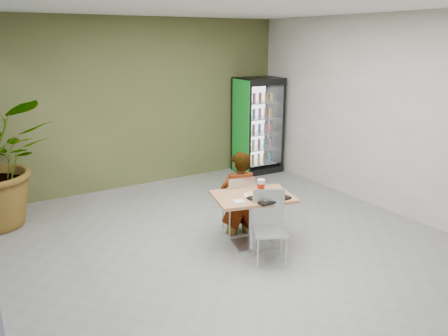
{
  "coord_description": "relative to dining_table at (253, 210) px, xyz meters",
  "views": [
    {
      "loc": [
        -2.97,
        -4.46,
        2.78
      ],
      "look_at": [
        0.16,
        0.71,
        1.0
      ],
      "focal_mm": 35.0,
      "sensor_mm": 36.0,
      "label": 1
    }
  ],
  "objects": [
    {
      "name": "chair_near",
      "position": [
        -0.05,
        -0.43,
        0.01
      ],
      "size": [
        0.56,
        0.56,
        0.94
      ],
      "rotation": [
        0.0,
        0.0,
        -0.49
      ],
      "color": "#B9BBBE",
      "rests_on": "ground"
    },
    {
      "name": "seated_woman",
      "position": [
        0.08,
        0.47,
        -0.06
      ],
      "size": [
        0.64,
        0.5,
        1.55
      ],
      "primitive_type": "imported",
      "rotation": [
        0.0,
        0.0,
        2.9
      ],
      "color": "black",
      "rests_on": "ground"
    },
    {
      "name": "beverage_fridge",
      "position": [
        2.18,
        2.95,
        0.47
      ],
      "size": [
        0.95,
        0.75,
        2.02
      ],
      "rotation": [
        0.0,
        0.0,
        -0.05
      ],
      "color": "black",
      "rests_on": "ground"
    },
    {
      "name": "chair_far",
      "position": [
        0.06,
        0.43,
        -0.01
      ],
      "size": [
        0.48,
        0.49,
        0.9
      ],
      "rotation": [
        0.0,
        0.0,
        2.9
      ],
      "color": "#B9BBBE",
      "rests_on": "ground"
    },
    {
      "name": "soda_cup",
      "position": [
        0.15,
        0.03,
        0.3
      ],
      "size": [
        0.11,
        0.11,
        0.19
      ],
      "color": "silver",
      "rests_on": "dining_table"
    },
    {
      "name": "napkin_stack",
      "position": [
        -0.31,
        -0.12,
        0.22
      ],
      "size": [
        0.17,
        0.17,
        0.02
      ],
      "primitive_type": "cube",
      "rotation": [
        0.0,
        0.0,
        -0.2
      ],
      "color": "silver",
      "rests_on": "dining_table"
    },
    {
      "name": "cafeteria_tray",
      "position": [
        0.1,
        -0.23,
        0.23
      ],
      "size": [
        0.51,
        0.39,
        0.03
      ],
      "primitive_type": "cube",
      "rotation": [
        0.0,
        0.0,
        0.08
      ],
      "color": "black",
      "rests_on": "dining_table"
    },
    {
      "name": "pizza_plate",
      "position": [
        -0.0,
        -0.01,
        0.23
      ],
      "size": [
        0.35,
        0.26,
        0.03
      ],
      "color": "silver",
      "rests_on": "dining_table"
    },
    {
      "name": "dining_table",
      "position": [
        0.0,
        0.0,
        0.0
      ],
      "size": [
        1.2,
        0.97,
        0.75
      ],
      "rotation": [
        0.0,
        0.0,
        -0.25
      ],
      "color": "#B1794C",
      "rests_on": "ground"
    },
    {
      "name": "room_envelope",
      "position": [
        -0.26,
        -0.11,
        1.06
      ],
      "size": [
        6.0,
        7.0,
        3.2
      ],
      "primitive_type": null,
      "color": "silver",
      "rests_on": "ground"
    },
    {
      "name": "ground",
      "position": [
        -0.26,
        -0.11,
        -0.54
      ],
      "size": [
        7.0,
        7.0,
        0.0
      ],
      "primitive_type": "plane",
      "color": "gray",
      "rests_on": "ground"
    }
  ]
}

